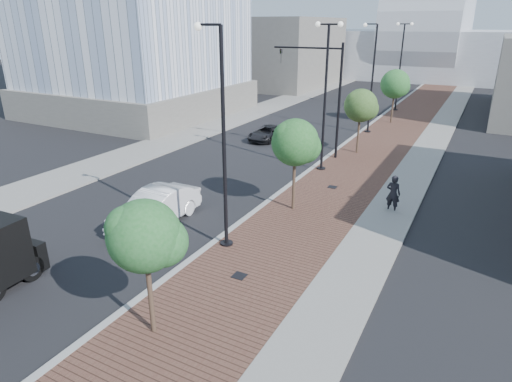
% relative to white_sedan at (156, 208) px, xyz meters
% --- Properties ---
extents(sidewalk, '(7.00, 140.00, 0.12)m').
position_rel_white_sedan_xyz_m(sidewalk, '(7.15, 29.60, -0.79)').
color(sidewalk, '#4C2D23').
rests_on(sidewalk, ground).
extents(concrete_strip, '(2.40, 140.00, 0.13)m').
position_rel_white_sedan_xyz_m(concrete_strip, '(9.85, 29.60, -0.78)').
color(concrete_strip, slate).
rests_on(concrete_strip, ground).
extents(curb, '(0.30, 140.00, 0.14)m').
position_rel_white_sedan_xyz_m(curb, '(3.65, 29.60, -0.78)').
color(curb, gray).
rests_on(curb, ground).
extents(west_sidewalk, '(4.00, 140.00, 0.12)m').
position_rel_white_sedan_xyz_m(west_sidewalk, '(-9.35, 29.60, -0.79)').
color(west_sidewalk, slate).
rests_on(west_sidewalk, ground).
extents(white_sedan, '(1.82, 5.17, 1.70)m').
position_rel_white_sedan_xyz_m(white_sedan, '(0.00, 0.00, 0.00)').
color(white_sedan, silver).
rests_on(white_sedan, ground).
extents(dark_car_mid, '(2.10, 4.29, 1.17)m').
position_rel_white_sedan_xyz_m(dark_car_mid, '(-2.58, 17.22, -0.26)').
color(dark_car_mid, black).
rests_on(dark_car_mid, ground).
extents(dark_car_far, '(3.73, 5.33, 1.43)m').
position_rel_white_sedan_xyz_m(dark_car_far, '(1.26, 34.30, -0.13)').
color(dark_car_far, black).
rests_on(dark_car_far, ground).
extents(pedestrian, '(0.77, 0.55, 2.00)m').
position_rel_white_sedan_xyz_m(pedestrian, '(9.83, 6.85, 0.15)').
color(pedestrian, black).
rests_on(pedestrian, ground).
extents(streetlight_1, '(1.44, 0.56, 9.21)m').
position_rel_white_sedan_xyz_m(streetlight_1, '(4.13, -0.40, 3.49)').
color(streetlight_1, black).
rests_on(streetlight_1, ground).
extents(streetlight_2, '(1.72, 0.56, 9.28)m').
position_rel_white_sedan_xyz_m(streetlight_2, '(4.25, 11.60, 3.97)').
color(streetlight_2, black).
rests_on(streetlight_2, ground).
extents(streetlight_3, '(1.44, 0.56, 9.21)m').
position_rel_white_sedan_xyz_m(streetlight_3, '(4.13, 23.60, 3.49)').
color(streetlight_3, black).
rests_on(streetlight_3, ground).
extents(streetlight_4, '(1.72, 0.56, 9.28)m').
position_rel_white_sedan_xyz_m(streetlight_4, '(4.25, 35.60, 3.97)').
color(streetlight_4, black).
rests_on(streetlight_4, ground).
extents(traffic_mast, '(5.09, 0.20, 8.00)m').
position_rel_white_sedan_xyz_m(traffic_mast, '(3.35, 14.60, 4.13)').
color(traffic_mast, black).
rests_on(traffic_mast, ground).
extents(tree_0, '(2.24, 2.17, 4.52)m').
position_rel_white_sedan_xyz_m(tree_0, '(5.29, -6.37, 2.57)').
color(tree_0, '#382619').
rests_on(tree_0, ground).
extents(tree_1, '(2.41, 2.36, 4.84)m').
position_rel_white_sedan_xyz_m(tree_1, '(5.29, 4.63, 2.80)').
color(tree_1, '#382619').
rests_on(tree_1, ground).
extents(tree_2, '(2.43, 2.39, 4.82)m').
position_rel_white_sedan_xyz_m(tree_2, '(5.29, 16.63, 2.76)').
color(tree_2, '#382619').
rests_on(tree_2, ground).
extents(tree_3, '(2.72, 2.72, 5.17)m').
position_rel_white_sedan_xyz_m(tree_3, '(5.29, 28.63, 2.95)').
color(tree_3, '#382619').
rests_on(tree_3, ground).
extents(tower_podium, '(19.00, 19.00, 3.00)m').
position_rel_white_sedan_xyz_m(tower_podium, '(-20.35, 21.60, 0.65)').
color(tower_podium, '#625E58').
rests_on(tower_podium, ground).
extents(convention_center, '(50.00, 30.00, 50.00)m').
position_rel_white_sedan_xyz_m(convention_center, '(1.65, 74.60, 5.15)').
color(convention_center, '#AAAEB5').
rests_on(convention_center, ground).
extents(commercial_block_nw, '(14.00, 20.00, 10.00)m').
position_rel_white_sedan_xyz_m(commercial_block_nw, '(-16.35, 49.60, 4.15)').
color(commercial_block_nw, '#64615A').
rests_on(commercial_block_nw, ground).
extents(utility_cover_1, '(0.50, 0.50, 0.02)m').
position_rel_white_sedan_xyz_m(utility_cover_1, '(6.05, -2.40, -0.72)').
color(utility_cover_1, black).
rests_on(utility_cover_1, sidewalk).
extents(utility_cover_2, '(0.50, 0.50, 0.02)m').
position_rel_white_sedan_xyz_m(utility_cover_2, '(6.05, 8.60, -0.72)').
color(utility_cover_2, black).
rests_on(utility_cover_2, sidewalk).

